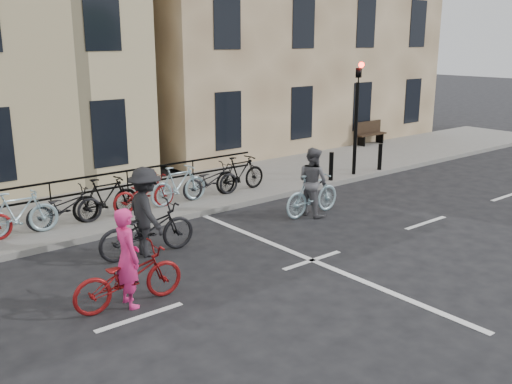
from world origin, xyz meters
TOP-DOWN VIEW (x-y plane):
  - ground at (0.00, 0.00)m, footprint 120.00×120.00m
  - sidewalk at (-4.00, 6.00)m, footprint 46.00×4.00m
  - building_east at (9.00, 13.00)m, footprint 14.00×10.00m
  - traffic_light at (6.20, 4.34)m, footprint 0.18×0.30m
  - bollard_east at (5.00, 4.25)m, footprint 0.14×0.14m
  - bollard_west at (7.40, 4.25)m, footprint 0.14×0.14m
  - bench at (11.00, 7.73)m, footprint 1.60×0.41m
  - parked_bikes at (-2.82, 5.04)m, footprint 11.45×1.23m
  - cyclist_pink at (-3.91, 0.53)m, footprint 2.01×0.81m
  - cyclist_grey at (2.26, 2.31)m, footprint 1.87×0.89m
  - cyclist_dark at (-2.50, 2.46)m, footprint 2.21×1.29m

SIDE VIEW (x-z plane):
  - ground at x=0.00m, z-range 0.00..0.00m
  - sidewalk at x=-4.00m, z-range 0.00..0.15m
  - bollard_east at x=5.00m, z-range 0.15..1.05m
  - bollard_west at x=7.40m, z-range 0.15..1.05m
  - cyclist_pink at x=-3.91m, z-range -0.27..1.49m
  - parked_bikes at x=-2.82m, z-range 0.12..1.17m
  - bench at x=11.00m, z-range 0.19..1.16m
  - cyclist_grey at x=2.26m, z-range -0.17..1.63m
  - cyclist_dark at x=-2.50m, z-range -0.20..1.72m
  - traffic_light at x=6.20m, z-range 0.50..4.40m
  - building_east at x=9.00m, z-range 0.15..12.15m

